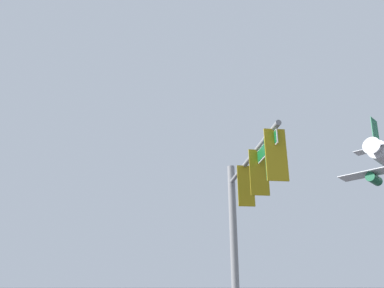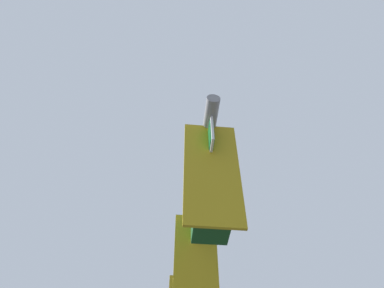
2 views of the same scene
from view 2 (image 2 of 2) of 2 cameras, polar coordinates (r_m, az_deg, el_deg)
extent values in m
cylinder|color=gray|center=(5.71, -0.36, -16.23)|extent=(5.42, 0.44, 0.14)
cylinder|color=#144719|center=(6.37, -1.05, -20.69)|extent=(0.04, 0.04, 0.12)
cube|color=gold|center=(4.62, 0.60, -17.28)|extent=(0.06, 0.52, 1.30)
cube|color=#144719|center=(4.78, 0.36, -18.50)|extent=(0.38, 0.34, 1.10)
cylinder|color=#144719|center=(5.12, 0.32, -12.64)|extent=(0.04, 0.04, 0.12)
cylinder|color=red|center=(5.12, 0.12, -16.48)|extent=(0.04, 0.22, 0.22)
cylinder|color=#392D05|center=(4.95, 0.12, -19.69)|extent=(0.04, 0.22, 0.22)
cube|color=gold|center=(3.46, 3.05, -4.02)|extent=(0.06, 0.52, 1.30)
cube|color=#144719|center=(3.60, 2.66, -6.17)|extent=(0.38, 0.34, 1.10)
cylinder|color=#144719|center=(4.04, 2.36, 0.13)|extent=(0.04, 0.04, 0.12)
cylinder|color=red|center=(3.97, 2.14, -4.68)|extent=(0.04, 0.22, 0.22)
cylinder|color=#392D05|center=(3.74, 2.28, -8.27)|extent=(0.04, 0.22, 0.22)
cylinder|color=black|center=(3.53, 2.45, -12.29)|extent=(0.04, 0.22, 0.22)
cube|color=#0F602D|center=(4.30, 1.52, -7.39)|extent=(1.84, 0.14, 0.31)
cube|color=white|center=(4.30, 1.52, -7.39)|extent=(1.89, 0.13, 0.37)
camera|label=1|loc=(6.23, -155.17, 42.64)|focal=35.00mm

